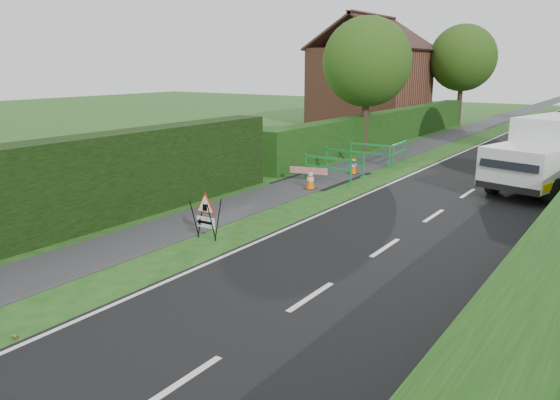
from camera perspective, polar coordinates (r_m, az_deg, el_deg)
The scene contains 20 objects.
ground at distance 11.36m, azimuth -10.45°, elevation -8.80°, with size 120.00×120.00×0.00m, color #1C4814.
footpath at distance 43.85m, azimuth 20.47°, elevation 7.40°, with size 2.00×90.00×0.02m, color #2D2D30.
hedge_west_near at distance 15.13m, azimuth -24.12°, elevation -4.01°, with size 1.10×18.00×2.50m, color black.
hedge_west_far at distance 32.20m, azimuth 11.22°, elevation 5.92°, with size 1.00×24.00×1.80m, color #14380F.
house_west at distance 41.27m, azimuth 9.41°, elevation 11.75°, with size 7.50×7.40×7.88m.
tree_nw at distance 28.09m, azimuth 9.09°, elevation 14.05°, with size 4.40×4.40×6.70m.
tree_fw at distance 43.09m, azimuth 18.57°, elevation 13.89°, with size 4.80×4.80×7.24m.
triangle_sign at distance 13.92m, azimuth -7.90°, elevation -1.29°, with size 0.73×0.73×1.04m.
works_van at distance 21.39m, azimuth 26.40°, elevation 4.46°, with size 3.48×5.97×2.56m.
traffic_cone_0 at distance 20.12m, azimuth 26.79°, elevation 1.10°, with size 0.38×0.38×0.79m.
traffic_cone_1 at distance 21.00m, azimuth 26.27°, elevation 1.64°, with size 0.38×0.38×0.79m.
traffic_cone_3 at distance 19.54m, azimuth 3.20°, elevation 2.25°, with size 0.38×0.38×0.79m.
traffic_cone_4 at distance 22.44m, azimuth 7.70°, elevation 3.67°, with size 0.38×0.38×0.79m.
ped_barrier_0 at distance 20.76m, azimuth 5.01°, elevation 3.58°, with size 2.07×0.42×1.00m.
ped_barrier_1 at distance 22.55m, azimuth 6.72°, elevation 4.36°, with size 2.09×0.81×1.00m.
ped_barrier_2 at distance 24.52m, azimuth 9.59°, elevation 5.04°, with size 2.08×0.46×1.00m.
ped_barrier_3 at distance 24.98m, azimuth 12.23°, elevation 5.07°, with size 0.43×2.07×1.00m.
redwhite_plank at distance 20.82m, azimuth 2.99°, elevation 1.88°, with size 1.50×0.04×0.25m, color red.
litter_can at distance 10.16m, azimuth -25.93°, elevation -12.89°, with size 0.07×0.07×0.12m, color #BF7F4C.
hatchback_car at distance 34.89m, azimuth 25.37°, elevation 6.58°, with size 1.61×4.00×1.36m, color silver.
Camera 1 is at (7.48, -7.36, 4.35)m, focal length 35.00 mm.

